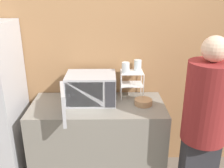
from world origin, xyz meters
name	(u,v)px	position (x,y,z in m)	size (l,w,h in m)	color
wall_back	(98,62)	(0.00, 0.70, 1.30)	(8.00, 0.06, 2.60)	#9E7047
counter	(98,142)	(0.00, 0.33, 0.47)	(1.41, 0.66, 0.94)	gray
microwave	(90,89)	(-0.08, 0.39, 1.09)	(0.55, 0.78, 0.31)	#ADADB2
dish_rack	(132,79)	(0.37, 0.54, 1.15)	(0.25, 0.21, 0.30)	white
glass_front_left	(126,68)	(0.30, 0.49, 1.29)	(0.08, 0.08, 0.12)	silver
glass_back_right	(138,65)	(0.44, 0.59, 1.29)	(0.08, 0.08, 0.12)	silver
bowl	(143,102)	(0.48, 0.32, 0.97)	(0.19, 0.19, 0.06)	#AD7F56
person	(204,122)	(0.97, -0.10, 0.96)	(0.39, 0.39, 1.73)	#2D2D33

